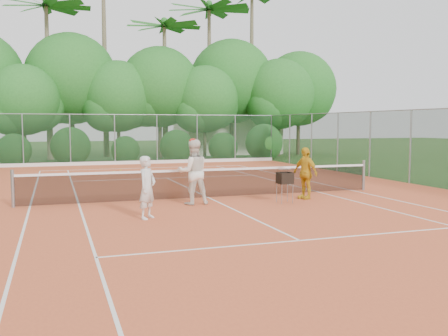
{
  "coord_description": "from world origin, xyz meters",
  "views": [
    {
      "loc": [
        -4.78,
        -15.51,
        2.42
      ],
      "look_at": [
        0.12,
        -1.2,
        1.1
      ],
      "focal_mm": 40.0,
      "sensor_mm": 36.0,
      "label": 1
    }
  ],
  "objects_px": {
    "player_white": "(147,188)",
    "player_center_grp": "(193,172)",
    "player_yellow": "(305,173)",
    "ball_hopper": "(285,179)"
  },
  "relations": [
    {
      "from": "player_white",
      "to": "player_center_grp",
      "type": "distance_m",
      "value": 2.54
    },
    {
      "from": "player_center_grp",
      "to": "player_white",
      "type": "bearing_deg",
      "value": -132.67
    },
    {
      "from": "player_yellow",
      "to": "ball_hopper",
      "type": "relative_size",
      "value": 1.78
    },
    {
      "from": "player_yellow",
      "to": "ball_hopper",
      "type": "xyz_separation_m",
      "value": [
        -1.0,
        -0.56,
        -0.09
      ]
    },
    {
      "from": "player_yellow",
      "to": "ball_hopper",
      "type": "bearing_deg",
      "value": -79.04
    },
    {
      "from": "player_center_grp",
      "to": "player_yellow",
      "type": "bearing_deg",
      "value": -1.22
    },
    {
      "from": "player_white",
      "to": "player_yellow",
      "type": "height_order",
      "value": "player_yellow"
    },
    {
      "from": "player_white",
      "to": "player_center_grp",
      "type": "bearing_deg",
      "value": -1.19
    },
    {
      "from": "player_white",
      "to": "ball_hopper",
      "type": "distance_m",
      "value": 4.61
    },
    {
      "from": "player_center_grp",
      "to": "ball_hopper",
      "type": "relative_size",
      "value": 2.11
    }
  ]
}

